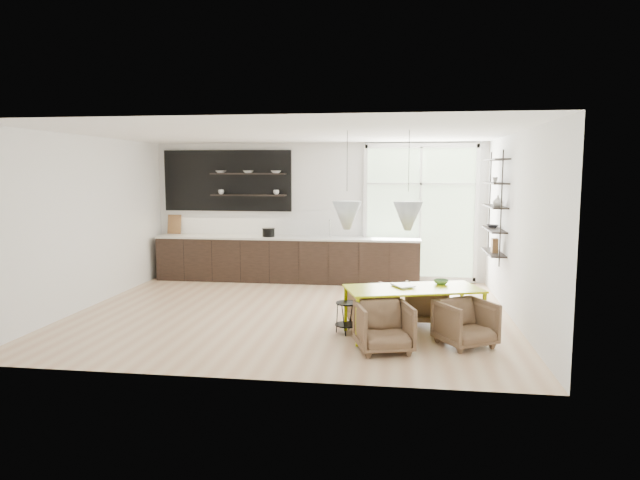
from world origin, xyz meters
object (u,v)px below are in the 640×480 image
Objects in this scene: dining_table at (413,291)px; armchair_front_right at (466,323)px; armchair_front_left at (384,327)px; wire_stool at (347,313)px; armchair_back_right at (426,303)px; armchair_back_left at (371,304)px.

dining_table is 0.86m from armchair_front_right.
dining_table is 0.93m from armchair_front_left.
armchair_front_right is at bearing 3.13° from armchair_front_left.
dining_table is at bearing 118.46° from armchair_front_right.
armchair_front_left reaches higher than wire_stool.
armchair_back_right is 1.22m from armchair_front_right.
armchair_back_left reaches higher than wire_stool.
armchair_back_right is at bearing 33.51° from wire_stool.
armchair_back_left is at bearing 12.03° from armchair_back_right.
armchair_back_left is 0.97× the size of armchair_front_right.
armchair_back_left is at bearing 112.63° from armchair_front_right.
wire_stool is (-1.60, 0.37, -0.02)m from armchair_front_right.
armchair_back_right reaches higher than wire_stool.
armchair_back_left is 0.85m from armchair_back_right.
dining_table is 0.98m from wire_stool.
armchair_front_left is 0.92m from wire_stool.
dining_table is 0.82m from armchair_back_right.
armchair_front_right is at bearing -13.11° from wire_stool.
wire_stool is at bearing 109.46° from armchair_front_left.
dining_table is 3.12× the size of armchair_back_left.
armchair_back_left is 0.94× the size of armchair_front_left.
armchair_front_left is (-0.38, -0.79, -0.32)m from dining_table.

